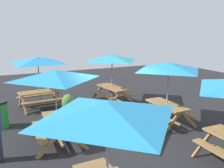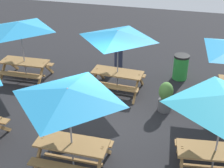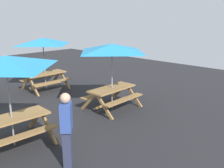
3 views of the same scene
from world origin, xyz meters
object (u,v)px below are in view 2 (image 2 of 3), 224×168
at_px(picnic_table_0, 68,100).
at_px(potted_plant_0, 166,96).
at_px(picnic_table_2, 20,30).
at_px(trash_bin_green, 181,67).
at_px(picnic_table_5, 118,39).
at_px(person_standing, 119,49).

xyz_separation_m(picnic_table_0, potted_plant_0, (1.94, 3.20, -1.46)).
distance_m(picnic_table_0, picnic_table_2, 5.32).
height_order(picnic_table_0, trash_bin_green, picnic_table_0).
xyz_separation_m(picnic_table_0, picnic_table_2, (-3.51, 3.99, 0.00)).
relative_size(picnic_table_2, picnic_table_5, 1.00).
bearing_deg(trash_bin_green, picnic_table_5, -143.31).
bearing_deg(person_standing, picnic_table_5, -122.89).
relative_size(picnic_table_0, person_standing, 1.40).
bearing_deg(picnic_table_2, picnic_table_0, -50.40).
distance_m(picnic_table_2, person_standing, 3.86).
height_order(picnic_table_5, trash_bin_green, picnic_table_5).
bearing_deg(picnic_table_0, potted_plant_0, 58.28).
relative_size(potted_plant_0, person_standing, 0.62).
bearing_deg(picnic_table_0, picnic_table_2, 130.84).
xyz_separation_m(picnic_table_5, potted_plant_0, (1.81, -0.84, -1.46)).
relative_size(picnic_table_5, trash_bin_green, 2.38).
height_order(picnic_table_2, trash_bin_green, picnic_table_2).
xyz_separation_m(trash_bin_green, person_standing, (-2.52, 0.17, 0.39)).
xyz_separation_m(picnic_table_0, trash_bin_green, (2.24, 5.61, -1.49)).
bearing_deg(potted_plant_0, person_standing, 130.60).
height_order(picnic_table_0, potted_plant_0, picnic_table_0).
relative_size(picnic_table_0, picnic_table_5, 1.00).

